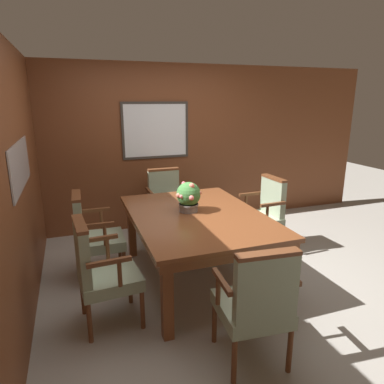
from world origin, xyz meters
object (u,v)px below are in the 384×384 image
at_px(chair_head_near, 256,301).
at_px(chair_left_far, 93,233).
at_px(dining_table, 197,222).
at_px(chair_left_near, 100,269).
at_px(chair_right_far, 263,211).
at_px(chair_head_far, 166,201).
at_px(potted_plant, 188,196).

xyz_separation_m(chair_head_near, chair_left_far, (-1.03, 1.75, 0.00)).
xyz_separation_m(dining_table, chair_left_near, (-1.05, -0.45, -0.15)).
distance_m(chair_right_far, chair_left_near, 2.32).
bearing_deg(chair_head_near, chair_head_far, -86.08).
relative_size(chair_head_far, chair_left_far, 1.00).
relative_size(chair_right_far, chair_head_near, 1.00).
xyz_separation_m(chair_left_near, potted_plant, (1.00, 0.56, 0.40)).
xyz_separation_m(chair_head_far, chair_left_near, (-1.08, -1.78, 0.00)).
bearing_deg(chair_head_near, chair_left_far, -54.49).
height_order(chair_left_far, potted_plant, potted_plant).
distance_m(dining_table, chair_left_far, 1.15).
relative_size(dining_table, chair_left_near, 1.92).
distance_m(chair_right_far, chair_head_near, 2.09).
bearing_deg(potted_plant, chair_right_far, 16.37).
relative_size(chair_head_far, chair_head_near, 1.00).
height_order(chair_head_near, chair_left_far, same).
xyz_separation_m(chair_right_far, chair_left_near, (-2.14, -0.89, 0.00)).
relative_size(dining_table, chair_left_far, 1.92).
height_order(chair_right_far, chair_head_far, same).
bearing_deg(chair_left_far, chair_left_near, -178.56).
xyz_separation_m(chair_left_far, chair_left_near, (0.00, -0.88, 0.00)).
distance_m(chair_left_near, potted_plant, 1.21).
height_order(chair_head_near, chair_left_near, same).
height_order(chair_right_far, chair_left_near, same).
height_order(chair_left_near, potted_plant, potted_plant).
relative_size(chair_left_far, chair_left_near, 1.00).
bearing_deg(dining_table, chair_head_far, 88.80).
bearing_deg(potted_plant, dining_table, -62.75).
xyz_separation_m(chair_left_far, potted_plant, (1.00, -0.32, 0.40)).
bearing_deg(chair_left_far, chair_right_far, -88.34).
bearing_deg(chair_left_far, dining_table, -110.77).
bearing_deg(potted_plant, chair_head_far, 86.12).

